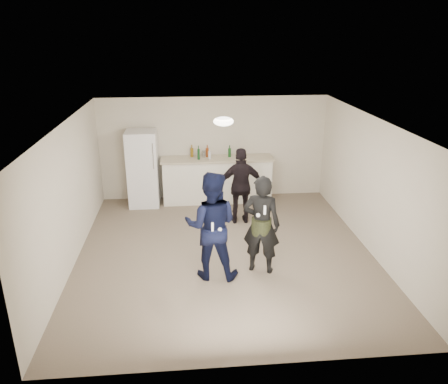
{
  "coord_description": "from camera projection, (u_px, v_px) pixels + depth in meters",
  "views": [
    {
      "loc": [
        -0.69,
        -7.34,
        3.99
      ],
      "look_at": [
        0.0,
        0.2,
        1.15
      ],
      "focal_mm": 35.0,
      "sensor_mm": 36.0,
      "label": 1
    }
  ],
  "objects": [
    {
      "name": "floor",
      "position": [
        225.0,
        252.0,
        8.3
      ],
      "size": [
        6.0,
        6.0,
        0.0
      ],
      "primitive_type": "plane",
      "color": "#6B5B4C",
      "rests_on": "ground"
    },
    {
      "name": "fridge_handle",
      "position": [
        153.0,
        156.0,
        9.81
      ],
      "size": [
        0.02,
        0.02,
        0.6
      ],
      "primitive_type": "cylinder",
      "color": "#B8B8BC",
      "rests_on": "fridge"
    },
    {
      "name": "man",
      "position": [
        211.0,
        226.0,
        7.21
      ],
      "size": [
        1.02,
        0.86,
        1.87
      ],
      "primitive_type": "imported",
      "rotation": [
        0.0,
        0.0,
        2.97
      ],
      "color": "#0E143B",
      "rests_on": "floor"
    },
    {
      "name": "ceiling",
      "position": [
        225.0,
        122.0,
        7.43
      ],
      "size": [
        6.0,
        6.0,
        0.0
      ],
      "primitive_type": "plane",
      "rotation": [
        3.14,
        0.0,
        0.0
      ],
      "color": "silver",
      "rests_on": "wall_back"
    },
    {
      "name": "shaker",
      "position": [
        204.0,
        154.0,
        10.45
      ],
      "size": [
        0.08,
        0.08,
        0.17
      ],
      "primitive_type": "cylinder",
      "color": "#B2B1B6",
      "rests_on": "counter_top"
    },
    {
      "name": "remote_woman",
      "position": [
        265.0,
        210.0,
        7.03
      ],
      "size": [
        0.04,
        0.04,
        0.15
      ],
      "primitive_type": "cube",
      "color": "white",
      "rests_on": "woman"
    },
    {
      "name": "remote_man",
      "position": [
        212.0,
        227.0,
        6.91
      ],
      "size": [
        0.04,
        0.04,
        0.15
      ],
      "primitive_type": "cube",
      "color": "white",
      "rests_on": "man"
    },
    {
      "name": "wall_front",
      "position": [
        249.0,
        280.0,
        5.07
      ],
      "size": [
        6.0,
        0.0,
        6.0
      ],
      "primitive_type": "plane",
      "rotation": [
        -1.57,
        0.0,
        0.0
      ],
      "color": "beige",
      "rests_on": "floor"
    },
    {
      "name": "counter_top",
      "position": [
        217.0,
        159.0,
        10.42
      ],
      "size": [
        2.68,
        0.64,
        0.04
      ],
      "primitive_type": "cube",
      "color": "beige",
      "rests_on": "counter"
    },
    {
      "name": "nunchuk_man",
      "position": [
        220.0,
        229.0,
        6.97
      ],
      "size": [
        0.07,
        0.07,
        0.07
      ],
      "primitive_type": "sphere",
      "color": "white",
      "rests_on": "man"
    },
    {
      "name": "woman",
      "position": [
        261.0,
        225.0,
        7.39
      ],
      "size": [
        0.74,
        0.61,
        1.75
      ],
      "primitive_type": "imported",
      "rotation": [
        0.0,
        0.0,
        2.8
      ],
      "color": "black",
      "rests_on": "floor"
    },
    {
      "name": "bottle_cluster",
      "position": [
        207.0,
        153.0,
        10.42
      ],
      "size": [
        0.97,
        0.31,
        0.25
      ],
      "color": "#13421A",
      "rests_on": "counter_top"
    },
    {
      "name": "camo_shorts",
      "position": [
        261.0,
        226.0,
        7.4
      ],
      "size": [
        0.34,
        0.34,
        0.28
      ],
      "primitive_type": "cylinder",
      "color": "#313B1B",
      "rests_on": "woman"
    },
    {
      "name": "spectator",
      "position": [
        241.0,
        186.0,
        9.33
      ],
      "size": [
        0.99,
        0.43,
        1.67
      ],
      "primitive_type": "imported",
      "rotation": [
        0.0,
        0.0,
        3.12
      ],
      "color": "black",
      "rests_on": "floor"
    },
    {
      "name": "counter",
      "position": [
        217.0,
        180.0,
        10.61
      ],
      "size": [
        2.6,
        0.56,
        1.05
      ],
      "primitive_type": "cube",
      "color": "white",
      "rests_on": "floor"
    },
    {
      "name": "nunchuk_woman",
      "position": [
        258.0,
        215.0,
        7.08
      ],
      "size": [
        0.07,
        0.07,
        0.07
      ],
      "primitive_type": "sphere",
      "color": "white",
      "rests_on": "woman"
    },
    {
      "name": "ceiling_dome",
      "position": [
        223.0,
        121.0,
        7.72
      ],
      "size": [
        0.36,
        0.36,
        0.16
      ],
      "primitive_type": "ellipsoid",
      "color": "white",
      "rests_on": "ceiling"
    },
    {
      "name": "wall_left",
      "position": [
        69.0,
        196.0,
        7.63
      ],
      "size": [
        0.0,
        6.0,
        6.0
      ],
      "primitive_type": "plane",
      "rotation": [
        1.57,
        0.0,
        1.57
      ],
      "color": "beige",
      "rests_on": "floor"
    },
    {
      "name": "wall_back",
      "position": [
        214.0,
        148.0,
        10.66
      ],
      "size": [
        6.0,
        0.0,
        6.0
      ],
      "primitive_type": "plane",
      "rotation": [
        1.57,
        0.0,
        0.0
      ],
      "color": "beige",
      "rests_on": "floor"
    },
    {
      "name": "fridge",
      "position": [
        143.0,
        169.0,
        10.27
      ],
      "size": [
        0.7,
        0.7,
        1.8
      ],
      "primitive_type": "cube",
      "color": "white",
      "rests_on": "floor"
    },
    {
      "name": "wall_right",
      "position": [
        372.0,
        186.0,
        8.1
      ],
      "size": [
        0.0,
        6.0,
        6.0
      ],
      "primitive_type": "plane",
      "rotation": [
        1.57,
        0.0,
        -1.57
      ],
      "color": "beige",
      "rests_on": "floor"
    }
  ]
}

